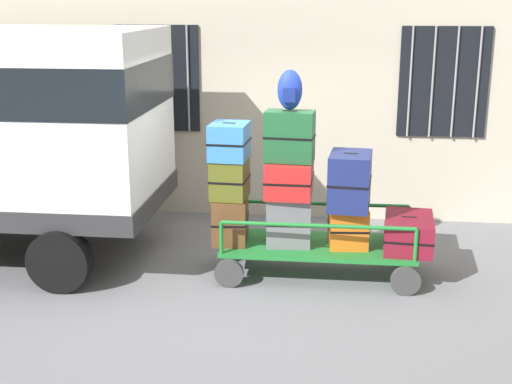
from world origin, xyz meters
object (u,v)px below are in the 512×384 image
object	(u,v)px
backpack	(290,90)
suitcase_midleft_top	(290,136)
suitcase_left_middle	(230,179)
suitcase_midleft_middle	(289,178)
suitcase_midleft_bottom	(289,219)
suitcase_center_middle	(350,181)
luggage_cart	(318,249)
suitcase_midright_bottom	(408,233)
suitcase_center_bottom	(348,226)
suitcase_left_top	(229,141)
suitcase_left_bottom	(230,219)

from	to	relation	value
backpack	suitcase_midleft_top	bearing A→B (deg)	-77.25
suitcase_left_middle	suitcase_midleft_middle	bearing A→B (deg)	1.90
suitcase_midleft_top	suitcase_left_middle	bearing A→B (deg)	177.80
suitcase_left_middle	suitcase_midleft_bottom	xyz separation A→B (m)	(0.68, 0.01, -0.47)
suitcase_midleft_bottom	suitcase_midleft_middle	xyz separation A→B (m)	(0.00, 0.01, 0.49)
suitcase_midleft_bottom	suitcase_center_middle	distance (m)	0.84
suitcase_left_middle	backpack	size ratio (longest dim) A/B	1.13
luggage_cart	suitcase_midright_bottom	xyz separation A→B (m)	(1.02, -0.02, 0.25)
suitcase_midleft_bottom	suitcase_midleft_middle	size ratio (longest dim) A/B	0.88
suitcase_left_middle	suitcase_midleft_middle	xyz separation A→B (m)	(0.68, 0.02, 0.02)
backpack	suitcase_center_bottom	bearing A→B (deg)	0.60
suitcase_midleft_top	suitcase_center_bottom	world-z (taller)	suitcase_midleft_top
luggage_cart	suitcase_left_middle	size ratio (longest dim) A/B	4.56
suitcase_center_bottom	suitcase_midleft_middle	bearing A→B (deg)	178.89
suitcase_midleft_bottom	suitcase_midright_bottom	bearing A→B (deg)	-0.92
suitcase_left_top	suitcase_midright_bottom	bearing A→B (deg)	-0.17
luggage_cart	suitcase_midleft_top	xyz separation A→B (m)	(-0.34, -0.03, 1.32)
suitcase_left_bottom	suitcase_midleft_middle	xyz separation A→B (m)	(0.68, 0.01, 0.51)
suitcase_left_middle	backpack	distance (m)	1.22
suitcase_left_top	backpack	size ratio (longest dim) A/B	1.19
suitcase_left_bottom	suitcase_center_middle	bearing A→B (deg)	-1.79
suitcase_left_middle	suitcase_midright_bottom	distance (m)	2.11
suitcase_left_middle	suitcase_midleft_bottom	distance (m)	0.82
suitcase_midleft_middle	suitcase_center_bottom	bearing A→B (deg)	-1.11
suitcase_center_bottom	backpack	size ratio (longest dim) A/B	1.15
suitcase_left_top	suitcase_midleft_top	bearing A→B (deg)	-2.06
suitcase_midleft_top	suitcase_center_bottom	distance (m)	1.24
suitcase_left_top	suitcase_midleft_top	xyz separation A→B (m)	(0.68, -0.02, 0.07)
suitcase_left_middle	suitcase_midleft_top	size ratio (longest dim) A/B	0.87
suitcase_midleft_top	suitcase_center_middle	size ratio (longest dim) A/B	0.87
suitcase_midleft_top	suitcase_center_middle	distance (m)	0.83
suitcase_midleft_bottom	suitcase_center_middle	world-z (taller)	suitcase_center_middle
suitcase_left_middle	suitcase_left_top	distance (m)	0.43
luggage_cart	suitcase_midleft_middle	xyz separation A→B (m)	(-0.34, 0.01, 0.84)
suitcase_midleft_top	suitcase_midright_bottom	distance (m)	1.73
suitcase_left_bottom	suitcase_midleft_top	bearing A→B (deg)	-3.29
luggage_cart	backpack	bearing A→B (deg)	-179.03
luggage_cart	backpack	world-z (taller)	backpack
suitcase_left_top	suitcase_center_middle	distance (m)	1.42
suitcase_center_bottom	suitcase_center_middle	bearing A→B (deg)	-90.00
luggage_cart	suitcase_left_middle	xyz separation A→B (m)	(-1.02, -0.01, 0.82)
suitcase_midleft_top	backpack	size ratio (longest dim) A/B	1.30
suitcase_left_bottom	suitcase_left_top	world-z (taller)	suitcase_left_top
luggage_cart	suitcase_center_bottom	size ratio (longest dim) A/B	4.45
suitcase_midleft_bottom	suitcase_center_middle	size ratio (longest dim) A/B	0.87
suitcase_midleft_bottom	suitcase_center_middle	xyz separation A→B (m)	(0.68, -0.04, 0.49)
suitcase_midleft_bottom	suitcase_center_middle	bearing A→B (deg)	-3.66
luggage_cart	suitcase_left_middle	distance (m)	1.30
backpack	suitcase_midleft_bottom	bearing A→B (deg)	61.27
suitcase_left_bottom	suitcase_left_top	distance (m)	0.93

